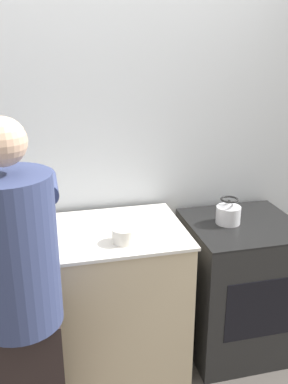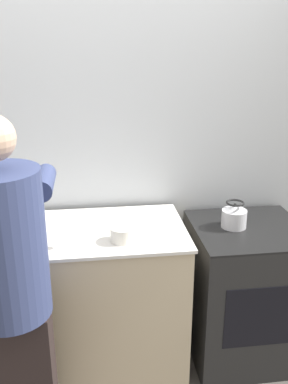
# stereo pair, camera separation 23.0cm
# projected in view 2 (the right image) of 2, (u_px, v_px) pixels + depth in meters

# --- Properties ---
(wall_back) EXTENTS (8.00, 0.05, 2.60)m
(wall_back) POSITION_uv_depth(u_px,v_px,m) (110.00, 150.00, 2.70)
(wall_back) COLOR silver
(wall_back) RESTS_ON ground_plane
(counter) EXTENTS (1.56, 0.66, 0.94)m
(counter) POSITION_uv_depth(u_px,v_px,m) (55.00, 303.00, 2.57)
(counter) COLOR #C6B28E
(counter) RESTS_ON ground_plane
(oven) EXTENTS (0.67, 0.65, 0.89)m
(oven) POSITION_uv_depth(u_px,v_px,m) (244.00, 291.00, 2.73)
(oven) COLOR black
(oven) RESTS_ON ground_plane
(person) EXTENTS (0.40, 0.64, 1.70)m
(person) POSITION_uv_depth(u_px,v_px,m) (10.00, 289.00, 1.90)
(person) COLOR black
(person) RESTS_ON ground_plane
(cutting_board) EXTENTS (0.34, 0.26, 0.02)m
(cutting_board) POSITION_uv_depth(u_px,v_px,m) (23.00, 239.00, 2.31)
(cutting_board) COLOR silver
(cutting_board) RESTS_ON counter
(knife) EXTENTS (0.24, 0.13, 0.01)m
(knife) POSITION_uv_depth(u_px,v_px,m) (12.00, 239.00, 2.28)
(knife) COLOR silver
(knife) RESTS_ON cutting_board
(kettle) EXTENTS (0.15, 0.15, 0.16)m
(kettle) POSITION_uv_depth(u_px,v_px,m) (234.00, 216.00, 2.56)
(kettle) COLOR silver
(kettle) RESTS_ON oven
(bowl_prep) EXTENTS (0.13, 0.13, 0.08)m
(bowl_prep) POSITION_uv_depth(u_px,v_px,m) (122.00, 234.00, 2.29)
(bowl_prep) COLOR silver
(bowl_prep) RESTS_ON counter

